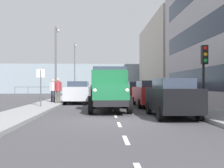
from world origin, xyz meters
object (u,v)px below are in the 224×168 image
object	(u,v)px
car_maroon_kerbside_2	(136,91)
car_black_kerbside_near	(172,97)
car_silver_oppositeside_0	(78,92)
pedestrian_with_bag	(58,88)
pedestrian_couple_b	(53,88)
traffic_light_near	(204,64)
street_sign	(41,81)
lamp_post_promenade	(56,56)
car_red_kerbside_1	(149,93)
lamp_post_far	(75,64)
car_teal_kerbside_3	(129,90)
truck_vintage_green	(109,90)

from	to	relation	value
car_maroon_kerbside_2	car_black_kerbside_near	bearing A→B (deg)	90.00
car_silver_oppositeside_0	pedestrian_with_bag	size ratio (longest dim) A/B	2.45
car_black_kerbside_near	pedestrian_couple_b	distance (m)	10.85
traffic_light_near	street_sign	world-z (taller)	traffic_light_near
lamp_post_promenade	street_sign	xyz separation A→B (m)	(-0.32, 6.84, -2.27)
pedestrian_couple_b	street_sign	xyz separation A→B (m)	(-0.08, 4.21, 0.51)
pedestrian_with_bag	car_silver_oppositeside_0	bearing A→B (deg)	-125.79
car_red_kerbside_1	traffic_light_near	size ratio (longest dim) A/B	1.41
car_maroon_kerbside_2	traffic_light_near	world-z (taller)	traffic_light_near
car_maroon_kerbside_2	pedestrian_with_bag	world-z (taller)	pedestrian_with_bag
car_black_kerbside_near	car_red_kerbside_1	distance (m)	5.43
pedestrian_with_bag	lamp_post_far	size ratio (longest dim) A/B	0.25
street_sign	car_teal_kerbside_3	bearing A→B (deg)	-117.13
truck_vintage_green	street_sign	xyz separation A→B (m)	(4.10, -1.48, 0.50)
car_teal_kerbside_3	lamp_post_far	xyz separation A→B (m)	(6.83, -6.06, 3.39)
car_red_kerbside_1	pedestrian_with_bag	distance (m)	6.44
car_maroon_kerbside_2	traffic_light_near	distance (m)	11.09
lamp_post_promenade	lamp_post_far	bearing A→B (deg)	-91.32
traffic_light_near	lamp_post_far	world-z (taller)	lamp_post_far
car_black_kerbside_near	street_sign	bearing A→B (deg)	-31.57
pedestrian_with_bag	traffic_light_near	xyz separation A→B (m)	(-8.06, 6.20, 1.27)
car_red_kerbside_1	car_maroon_kerbside_2	xyz separation A→B (m)	(0.00, -6.17, -0.00)
street_sign	lamp_post_far	bearing A→B (deg)	-89.90
pedestrian_couple_b	pedestrian_with_bag	bearing A→B (deg)	113.98
car_red_kerbside_1	pedestrian_couple_b	world-z (taller)	pedestrian_couple_b
car_black_kerbside_near	street_sign	world-z (taller)	street_sign
car_silver_oppositeside_0	street_sign	xyz separation A→B (m)	(1.84, 4.59, 0.79)
truck_vintage_green	car_red_kerbside_1	xyz separation A→B (m)	(-2.70, -2.73, -0.28)
lamp_post_promenade	street_sign	size ratio (longest dim) A/B	2.83
lamp_post_far	car_red_kerbside_1	bearing A→B (deg)	110.70
pedestrian_with_bag	lamp_post_promenade	size ratio (longest dim) A/B	0.28
car_teal_kerbside_3	lamp_post_promenade	xyz separation A→B (m)	(7.12, 6.43, 3.05)
truck_vintage_green	lamp_post_promenade	bearing A→B (deg)	-61.99
car_teal_kerbside_3	street_sign	xyz separation A→B (m)	(6.80, 13.27, 0.79)
car_red_kerbside_1	traffic_light_near	bearing A→B (deg)	111.26
car_red_kerbside_1	car_maroon_kerbside_2	bearing A→B (deg)	-90.00
truck_vintage_green	car_silver_oppositeside_0	xyz separation A→B (m)	(2.26, -6.06, -0.28)
pedestrian_with_bag	lamp_post_far	world-z (taller)	lamp_post_far
lamp_post_promenade	car_silver_oppositeside_0	bearing A→B (deg)	133.84
truck_vintage_green	car_red_kerbside_1	bearing A→B (deg)	-134.66
street_sign	truck_vintage_green	bearing A→B (deg)	160.20
lamp_post_far	street_sign	distance (m)	19.50
car_silver_oppositeside_0	traffic_light_near	xyz separation A→B (m)	(-6.77, 7.99, 1.58)
lamp_post_far	car_maroon_kerbside_2	bearing A→B (deg)	119.85
car_red_kerbside_1	car_teal_kerbside_3	size ratio (longest dim) A/B	1.00
truck_vintage_green	lamp_post_promenade	distance (m)	9.81
truck_vintage_green	pedestrian_with_bag	distance (m)	5.56
pedestrian_couple_b	traffic_light_near	xyz separation A→B (m)	(-8.68, 7.61, 1.30)
lamp_post_promenade	car_teal_kerbside_3	bearing A→B (deg)	-137.90
truck_vintage_green	pedestrian_with_bag	bearing A→B (deg)	-50.33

